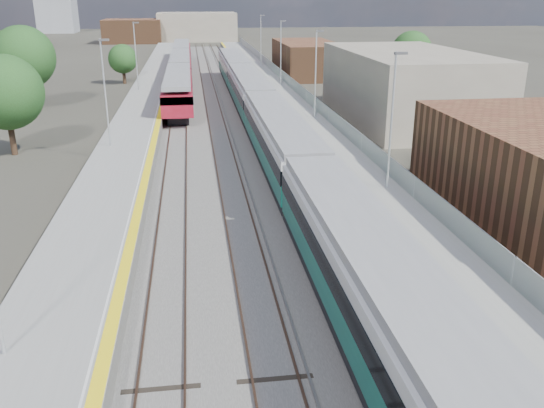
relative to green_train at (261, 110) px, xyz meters
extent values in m
plane|color=#47443A|center=(-1.50, 10.79, -2.29)|extent=(320.00, 320.00, 0.00)
cube|color=#565451|center=(-3.75, 13.29, -2.26)|extent=(10.50, 155.00, 0.06)
cube|color=#4C3323|center=(-0.72, 15.79, -2.18)|extent=(0.07, 160.00, 0.14)
cube|color=#4C3323|center=(0.72, 15.79, -2.18)|extent=(0.07, 160.00, 0.14)
cube|color=#4C3323|center=(-4.22, 15.79, -2.18)|extent=(0.07, 160.00, 0.14)
cube|color=#4C3323|center=(-2.78, 15.79, -2.18)|extent=(0.07, 160.00, 0.14)
cube|color=#4C3323|center=(-7.72, 15.79, -2.18)|extent=(0.07, 160.00, 0.14)
cube|color=#4C3323|center=(-6.28, 15.79, -2.18)|extent=(0.07, 160.00, 0.14)
cube|color=gray|center=(-1.05, 15.79, -2.19)|extent=(0.08, 160.00, 0.10)
cube|color=gray|center=(-2.45, 15.79, -2.19)|extent=(0.08, 160.00, 0.10)
cube|color=slate|center=(3.75, 13.29, -1.79)|extent=(4.70, 155.00, 1.00)
cube|color=gray|center=(3.75, 13.29, -1.28)|extent=(4.70, 155.00, 0.03)
cube|color=yellow|center=(1.65, 13.29, -1.26)|extent=(0.40, 155.00, 0.01)
cube|color=gray|center=(5.95, 13.29, -0.69)|extent=(0.06, 155.00, 1.20)
cylinder|color=#9EA0A3|center=(5.10, -17.21, 2.48)|extent=(0.12, 0.12, 7.50)
cube|color=#4C4C4F|center=(5.35, -17.21, 6.13)|extent=(0.70, 0.18, 0.14)
cylinder|color=#9EA0A3|center=(5.10, 2.79, 2.48)|extent=(0.12, 0.12, 7.50)
cube|color=#4C4C4F|center=(5.35, 2.79, 6.13)|extent=(0.70, 0.18, 0.14)
cylinder|color=#9EA0A3|center=(5.10, 22.79, 2.48)|extent=(0.12, 0.12, 7.50)
cube|color=#4C4C4F|center=(5.35, 22.79, 6.13)|extent=(0.70, 0.18, 0.14)
cylinder|color=#9EA0A3|center=(5.10, 42.79, 2.48)|extent=(0.12, 0.12, 7.50)
cube|color=#4C4C4F|center=(5.35, 42.79, 6.13)|extent=(0.70, 0.18, 0.14)
cube|color=slate|center=(-10.55, 13.29, -1.79)|extent=(4.30, 155.00, 1.00)
cube|color=gray|center=(-10.55, 13.29, -1.28)|extent=(4.30, 155.00, 0.03)
cube|color=yellow|center=(-8.65, 13.29, -1.26)|extent=(0.45, 155.00, 0.01)
cube|color=silver|center=(-9.00, 13.29, -1.26)|extent=(0.08, 155.00, 0.01)
cylinder|color=#9EA0A3|center=(-11.70, -5.21, 2.48)|extent=(0.12, 0.12, 7.50)
cube|color=#4C4C4F|center=(-11.45, -5.21, 6.13)|extent=(0.70, 0.18, 0.14)
cylinder|color=#9EA0A3|center=(-11.70, 20.79, 2.48)|extent=(0.12, 0.12, 7.50)
cube|color=#4C4C4F|center=(-11.45, 20.79, 6.13)|extent=(0.70, 0.18, 0.14)
cube|color=gray|center=(14.50, 5.79, 0.91)|extent=(11.00, 22.00, 6.40)
cube|color=brown|center=(11.50, 38.79, 0.11)|extent=(8.00, 18.00, 4.80)
cube|color=gray|center=(-3.50, 110.79, 1.21)|extent=(20.00, 14.00, 7.00)
cube|color=brown|center=(-19.50, 105.79, 0.51)|extent=(14.00, 12.00, 5.60)
cube|color=black|center=(0.00, -30.52, -1.39)|extent=(2.79, 19.99, 0.47)
cube|color=#105646|center=(0.00, -30.52, -0.57)|extent=(2.89, 19.99, 1.17)
cube|color=black|center=(0.00, -30.52, 0.36)|extent=(2.95, 19.99, 0.80)
cube|color=silver|center=(0.00, -30.52, 0.99)|extent=(2.89, 19.99, 0.49)
cube|color=gray|center=(0.00, -30.52, 1.42)|extent=(2.56, 19.99, 0.41)
cube|color=black|center=(0.00, -10.02, -1.39)|extent=(2.79, 19.99, 0.47)
cube|color=#105646|center=(0.00, -10.02, -0.57)|extent=(2.89, 19.99, 1.17)
cube|color=black|center=(0.00, -10.02, 0.36)|extent=(2.95, 19.99, 0.80)
cube|color=silver|center=(0.00, -10.02, 0.99)|extent=(2.89, 19.99, 0.49)
cube|color=gray|center=(0.00, -10.02, 1.42)|extent=(2.56, 19.99, 0.41)
cube|color=black|center=(0.00, 10.47, -1.39)|extent=(2.79, 19.99, 0.47)
cube|color=#105646|center=(0.00, 10.47, -0.57)|extent=(2.89, 19.99, 1.17)
cube|color=black|center=(0.00, 10.47, 0.36)|extent=(2.95, 19.99, 0.80)
cube|color=silver|center=(0.00, 10.47, 0.99)|extent=(2.89, 19.99, 0.49)
cube|color=gray|center=(0.00, 10.47, 1.42)|extent=(2.56, 19.99, 0.41)
cube|color=black|center=(0.00, 30.96, -1.39)|extent=(2.79, 19.99, 0.47)
cube|color=#105646|center=(0.00, 30.96, -0.57)|extent=(2.89, 19.99, 1.17)
cube|color=black|center=(0.00, 30.96, 0.36)|extent=(2.95, 19.99, 0.80)
cube|color=silver|center=(0.00, 30.96, 0.99)|extent=(2.89, 19.99, 0.49)
cube|color=gray|center=(0.00, 30.96, 1.42)|extent=(2.56, 19.99, 0.41)
cube|color=black|center=(-7.00, 13.32, -1.81)|extent=(1.93, 16.38, 0.67)
cube|color=maroon|center=(-7.00, 13.32, -0.21)|extent=(2.84, 19.28, 2.03)
cube|color=black|center=(-7.00, 13.32, 0.30)|extent=(2.90, 19.28, 0.71)
cube|color=gray|center=(-7.00, 13.32, 1.31)|extent=(2.54, 19.28, 0.41)
cube|color=black|center=(-7.00, 33.10, -1.81)|extent=(1.93, 16.38, 0.67)
cube|color=maroon|center=(-7.00, 33.10, -0.21)|extent=(2.84, 19.28, 2.03)
cube|color=black|center=(-7.00, 33.10, 0.30)|extent=(2.90, 19.28, 0.71)
cube|color=gray|center=(-7.00, 33.10, 1.31)|extent=(2.54, 19.28, 0.41)
cube|color=black|center=(-7.00, 52.87, -1.81)|extent=(1.93, 16.38, 0.67)
cube|color=maroon|center=(-7.00, 52.87, -0.21)|extent=(2.84, 19.28, 2.03)
cube|color=black|center=(-7.00, 52.87, 0.30)|extent=(2.90, 19.28, 0.71)
cube|color=gray|center=(-7.00, 52.87, 1.31)|extent=(2.54, 19.28, 0.41)
cylinder|color=#382619|center=(-19.07, -2.91, -1.00)|extent=(0.44, 0.44, 2.58)
sphere|color=#224119|center=(-19.07, -2.91, 2.37)|extent=(5.45, 5.45, 5.45)
cylinder|color=#382619|center=(-22.38, 15.58, -0.80)|extent=(0.44, 0.44, 2.98)
sphere|color=#224119|center=(-22.38, 15.58, 3.08)|extent=(6.28, 6.28, 6.28)
cylinder|color=#382619|center=(-14.60, 33.61, -1.38)|extent=(0.44, 0.44, 1.81)
sphere|color=#224119|center=(-14.60, 33.61, 0.98)|extent=(3.82, 3.82, 3.82)
cylinder|color=#382619|center=(22.48, 25.57, -1.06)|extent=(0.44, 0.44, 2.47)
sphere|color=#224119|center=(22.48, 25.57, 2.17)|extent=(5.21, 5.21, 5.21)
camera|label=1|loc=(-5.65, -47.10, 9.03)|focal=38.00mm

